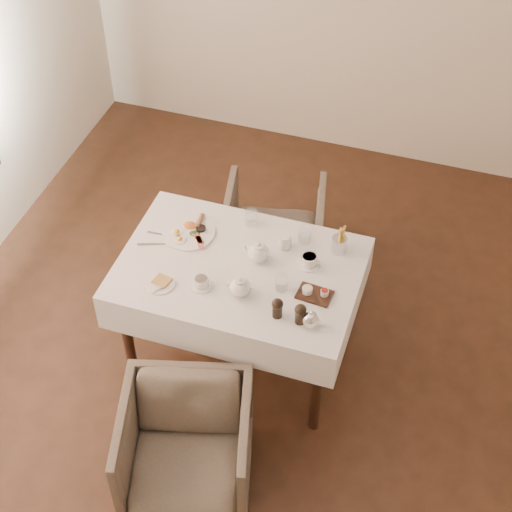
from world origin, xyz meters
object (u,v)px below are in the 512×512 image
at_px(armchair_near, 187,447).
at_px(armchair_far, 274,230).
at_px(teapot_centre, 259,251).
at_px(breakfast_plate, 189,231).
at_px(table, 239,282).

xyz_separation_m(armchair_near, armchair_far, (-0.05, 1.64, -0.01)).
bearing_deg(teapot_centre, breakfast_plate, -179.61).
height_order(breakfast_plate, teapot_centre, teapot_centre).
relative_size(table, breakfast_plate, 4.34).
bearing_deg(armchair_near, table, 75.02).
height_order(table, armchair_far, table).
bearing_deg(armchair_near, breakfast_plate, 93.86).
xyz_separation_m(table, armchair_far, (-0.04, 0.80, -0.35)).
bearing_deg(table, armchair_far, 93.20).
height_order(armchair_near, teapot_centre, teapot_centre).
bearing_deg(teapot_centre, table, -124.11).
bearing_deg(armchair_far, table, 81.42).
bearing_deg(teapot_centre, armchair_near, -83.50).
distance_m(armchair_near, breakfast_plate, 1.17).
bearing_deg(armchair_far, armchair_near, 79.97).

